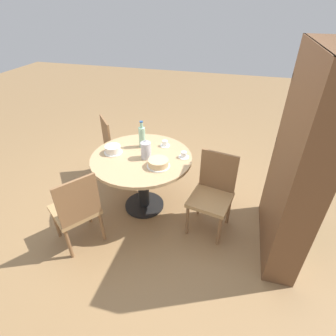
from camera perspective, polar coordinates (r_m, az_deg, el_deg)
ground_plane at (r=3.38m, az=-5.12°, el=-8.13°), size 14.00×14.00×0.00m
dining_table at (r=3.03m, az=-5.65°, el=0.00°), size 1.14×1.14×0.73m
chair_a at (r=2.78m, az=-19.31°, el=-8.43°), size 0.59×0.59×0.89m
chair_b at (r=2.86m, az=9.69°, el=-5.25°), size 0.49×0.49×0.89m
chair_c at (r=3.76m, az=-11.00°, el=4.79°), size 0.59×0.59×0.89m
bookshelf at (r=2.62m, az=25.50°, el=-0.65°), size 1.06×0.28×1.97m
coffee_pot at (r=2.86m, az=-4.82°, el=3.98°), size 0.11×0.11×0.23m
water_bottle at (r=3.08m, az=-5.66°, el=6.83°), size 0.08×0.08×0.32m
cake_main at (r=2.74m, az=-2.10°, el=1.06°), size 0.25×0.25×0.08m
cake_second at (r=3.05m, az=-11.89°, el=3.95°), size 0.21×0.21×0.09m
cup_a at (r=3.13m, az=-0.66°, el=5.28°), size 0.12×0.12×0.07m
cup_b at (r=2.91m, az=3.45°, el=2.81°), size 0.12×0.12×0.07m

